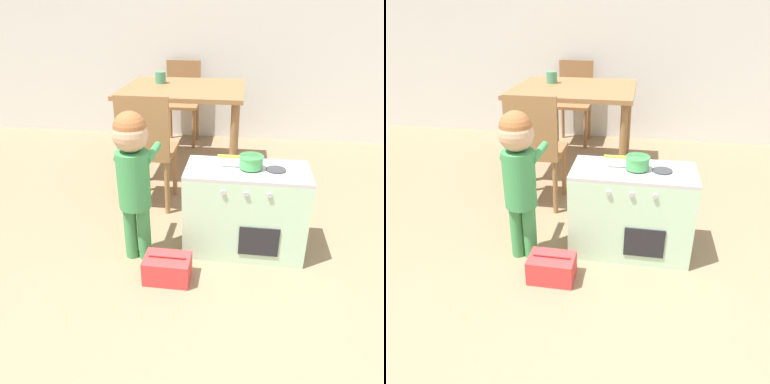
% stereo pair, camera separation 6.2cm
% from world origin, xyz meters
% --- Properties ---
extents(wall_back, '(10.00, 0.06, 2.60)m').
position_xyz_m(wall_back, '(0.00, 3.32, 1.30)').
color(wall_back, silver).
rests_on(wall_back, ground_plane).
extents(play_kitchen, '(0.71, 0.36, 0.55)m').
position_xyz_m(play_kitchen, '(-0.03, 1.08, 0.27)').
color(play_kitchen, '#B2DBB7').
rests_on(play_kitchen, ground_plane).
extents(toy_pot, '(0.26, 0.14, 0.07)m').
position_xyz_m(toy_pot, '(-0.02, 1.08, 0.59)').
color(toy_pot, '#4CAD5B').
rests_on(toy_pot, play_kitchen).
extents(child_figure, '(0.21, 0.36, 0.89)m').
position_xyz_m(child_figure, '(-0.65, 0.90, 0.59)').
color(child_figure, '#3D9351').
rests_on(child_figure, ground_plane).
extents(toy_basket, '(0.25, 0.17, 0.16)m').
position_xyz_m(toy_basket, '(-0.44, 0.72, 0.07)').
color(toy_basket, '#D13838').
rests_on(toy_basket, ground_plane).
extents(dining_table, '(1.02, 0.90, 0.76)m').
position_xyz_m(dining_table, '(-0.59, 2.27, 0.65)').
color(dining_table, olive).
rests_on(dining_table, ground_plane).
extents(dining_chair_near, '(0.36, 0.36, 0.85)m').
position_xyz_m(dining_chair_near, '(-0.74, 1.53, 0.46)').
color(dining_chair_near, olive).
rests_on(dining_chair_near, ground_plane).
extents(dining_chair_far, '(0.36, 0.36, 0.85)m').
position_xyz_m(dining_chair_far, '(-0.74, 3.08, 0.46)').
color(dining_chair_far, olive).
rests_on(dining_chair_far, ground_plane).
extents(cup_on_table, '(0.09, 0.09, 0.10)m').
position_xyz_m(cup_on_table, '(-0.82, 2.40, 0.80)').
color(cup_on_table, '#478E66').
rests_on(cup_on_table, dining_table).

